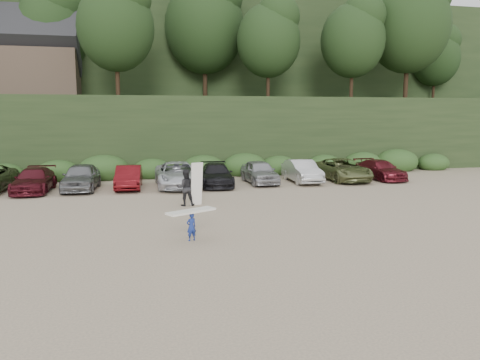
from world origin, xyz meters
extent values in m
plane|color=tan|center=(0.00, 0.00, 0.00)|extent=(120.00, 120.00, 0.00)
cube|color=black|center=(0.00, 22.00, 3.00)|extent=(80.00, 14.00, 6.00)
cube|color=black|center=(0.00, 40.00, 8.00)|extent=(90.00, 30.00, 16.00)
ellipsoid|color=black|center=(0.00, 22.00, 11.00)|extent=(66.00, 12.00, 10.00)
cube|color=#2B491E|center=(-0.55, 14.50, 0.60)|extent=(46.20, 2.00, 1.20)
cube|color=brown|center=(-12.00, 24.00, 8.00)|extent=(8.00, 6.00, 4.00)
imported|color=#4C111A|center=(-9.47, 9.71, 0.71)|extent=(2.14, 4.96, 1.42)
imported|color=slate|center=(-6.79, 9.85, 0.82)|extent=(2.26, 4.95, 1.65)
imported|color=#5E0E12|center=(-3.95, 9.75, 0.72)|extent=(1.76, 4.45, 1.44)
imported|color=silver|center=(-0.91, 9.70, 0.80)|extent=(2.68, 5.79, 1.61)
imported|color=black|center=(1.59, 9.67, 0.72)|extent=(2.42, 5.11, 1.44)
imported|color=#9A9A9E|center=(4.65, 10.13, 0.78)|extent=(1.91, 4.61, 1.56)
imported|color=#BEBEBE|center=(7.62, 9.97, 0.77)|extent=(1.72, 4.69, 1.54)
imported|color=#646B3E|center=(10.72, 10.18, 0.77)|extent=(2.62, 5.55, 1.53)
imported|color=maroon|center=(13.60, 10.08, 0.69)|extent=(2.32, 4.89, 1.38)
imported|color=navy|center=(-1.62, -3.28, 0.52)|extent=(0.45, 0.37, 1.05)
cube|color=white|center=(-1.62, -3.28, 1.11)|extent=(1.94, 1.38, 0.08)
imported|color=black|center=(-1.09, 3.45, 0.94)|extent=(0.93, 0.74, 1.87)
cube|color=silver|center=(-0.53, 3.43, 1.11)|extent=(0.69, 0.50, 2.21)
camera|label=1|loc=(-3.63, -20.05, 4.63)|focal=35.00mm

